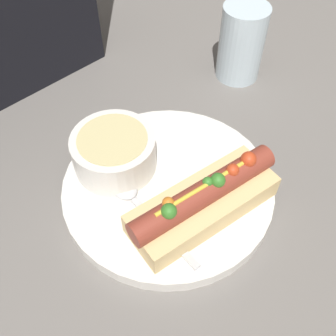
% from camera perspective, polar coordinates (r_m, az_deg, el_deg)
% --- Properties ---
extents(ground_plane, '(4.00, 4.00, 0.00)m').
position_cam_1_polar(ground_plane, '(0.49, 0.00, -3.49)').
color(ground_plane, slate).
extents(dinner_plate, '(0.26, 0.26, 0.02)m').
position_cam_1_polar(dinner_plate, '(0.48, 0.00, -2.85)').
color(dinner_plate, white).
rests_on(dinner_plate, ground_plane).
extents(hot_dog, '(0.18, 0.09, 0.06)m').
position_cam_1_polar(hot_dog, '(0.44, 5.51, -4.44)').
color(hot_dog, '#E5C17F').
rests_on(hot_dog, dinner_plate).
extents(soup_bowl, '(0.10, 0.10, 0.05)m').
position_cam_1_polar(soup_bowl, '(0.48, -7.83, 2.46)').
color(soup_bowl, silver).
rests_on(soup_bowl, dinner_plate).
extents(spoon, '(0.03, 0.15, 0.01)m').
position_cam_1_polar(spoon, '(0.46, -5.17, -4.25)').
color(spoon, '#B7B7BC').
rests_on(spoon, dinner_plate).
extents(drinking_glass, '(0.07, 0.07, 0.12)m').
position_cam_1_polar(drinking_glass, '(0.63, 10.62, 17.39)').
color(drinking_glass, silver).
rests_on(drinking_glass, ground_plane).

